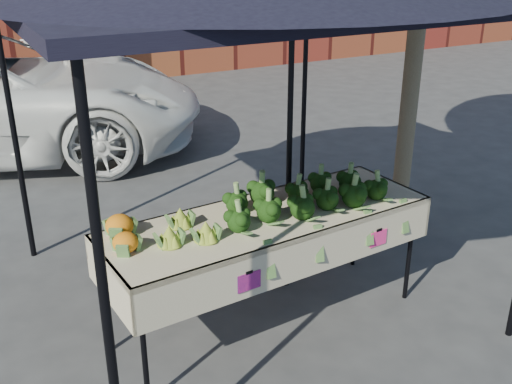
% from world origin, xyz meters
% --- Properties ---
extents(ground, '(90.00, 90.00, 0.00)m').
position_xyz_m(ground, '(0.00, 0.00, 0.00)').
color(ground, '#333336').
extents(table, '(2.46, 0.99, 0.90)m').
position_xyz_m(table, '(-0.01, -0.02, 0.45)').
color(table, beige).
rests_on(table, ground).
extents(canopy, '(3.16, 3.16, 2.74)m').
position_xyz_m(canopy, '(0.03, 0.46, 1.37)').
color(canopy, black).
rests_on(canopy, ground).
extents(broccoli_heap, '(1.35, 0.55, 0.24)m').
position_xyz_m(broccoli_heap, '(0.26, 0.01, 1.02)').
color(broccoli_heap, black).
rests_on(broccoli_heap, table).
extents(romanesco_cluster, '(0.41, 0.45, 0.18)m').
position_xyz_m(romanesco_cluster, '(-0.68, -0.03, 0.99)').
color(romanesco_cluster, '#A7B539').
rests_on(romanesco_cluster, table).
extents(cauliflower_pair, '(0.21, 0.41, 0.16)m').
position_xyz_m(cauliflower_pair, '(-1.05, 0.05, 0.98)').
color(cauliflower_pair, orange).
rests_on(cauliflower_pair, table).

